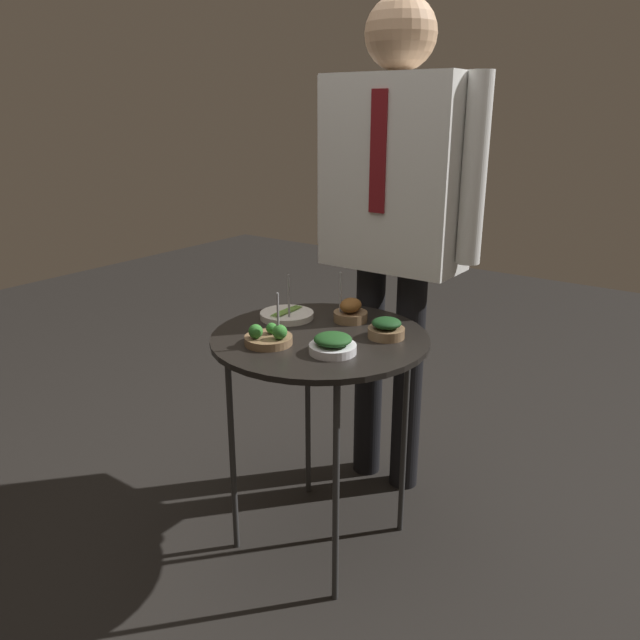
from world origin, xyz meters
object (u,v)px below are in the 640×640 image
object	(u,v)px
bowl_spinach_far_rim	(386,329)
bowl_roast_center	(349,311)
bowl_asparagus_mid_left	(287,315)
waiter_figure	(395,198)
bowl_spinach_front_right	(333,344)
serving_cart	(320,352)
bowl_broccoli_back_right	(269,337)

from	to	relation	value
bowl_spinach_far_rim	bowl_roast_center	xyz separation A→B (m)	(-0.18, 0.07, 0.00)
bowl_asparagus_mid_left	waiter_figure	xyz separation A→B (m)	(0.17, 0.40, 0.36)
bowl_spinach_far_rim	bowl_asparagus_mid_left	bearing A→B (deg)	-174.67
bowl_asparagus_mid_left	waiter_figure	world-z (taller)	waiter_figure
bowl_spinach_far_rim	bowl_spinach_front_right	bearing A→B (deg)	-106.51
serving_cart	bowl_spinach_far_rim	world-z (taller)	bowl_spinach_far_rim
serving_cart	bowl_roast_center	distance (m)	0.19
bowl_spinach_front_right	bowl_roast_center	xyz separation A→B (m)	(-0.12, 0.27, 0.01)
bowl_spinach_far_rim	bowl_roast_center	bearing A→B (deg)	159.27
bowl_asparagus_mid_left	bowl_roast_center	world-z (taller)	bowl_roast_center
bowl_broccoli_back_right	waiter_figure	distance (m)	0.72
bowl_broccoli_back_right	bowl_roast_center	xyz separation A→B (m)	(0.07, 0.33, 0.01)
bowl_roast_center	bowl_broccoli_back_right	bearing A→B (deg)	-102.71
bowl_broccoli_back_right	bowl_spinach_far_rim	distance (m)	0.36
bowl_spinach_front_right	bowl_spinach_far_rim	distance (m)	0.21
bowl_broccoli_back_right	bowl_spinach_far_rim	bearing A→B (deg)	45.40
bowl_spinach_far_rim	serving_cart	bearing A→B (deg)	-149.38
bowl_roast_center	bowl_spinach_far_rim	bearing A→B (deg)	-20.73
bowl_spinach_front_right	waiter_figure	xyz separation A→B (m)	(-0.13, 0.57, 0.34)
serving_cart	bowl_asparagus_mid_left	size ratio (longest dim) A/B	4.18
serving_cart	bowl_roast_center	xyz separation A→B (m)	(-0.00, 0.17, 0.09)
bowl_asparagus_mid_left	bowl_spinach_far_rim	bearing A→B (deg)	5.33
bowl_spinach_front_right	bowl_asparagus_mid_left	size ratio (longest dim) A/B	0.77
bowl_spinach_front_right	bowl_spinach_far_rim	size ratio (longest dim) A/B	1.21
bowl_broccoli_back_right	bowl_spinach_far_rim	world-z (taller)	bowl_broccoli_back_right
bowl_spinach_front_right	bowl_roast_center	size ratio (longest dim) A/B	0.83
bowl_asparagus_mid_left	bowl_broccoli_back_right	xyz separation A→B (m)	(0.11, -0.22, 0.01)
bowl_spinach_front_right	bowl_roast_center	world-z (taller)	bowl_roast_center
bowl_broccoli_back_right	bowl_spinach_front_right	bearing A→B (deg)	15.94
bowl_spinach_front_right	bowl_spinach_far_rim	bearing A→B (deg)	73.49
serving_cart	bowl_spinach_far_rim	xyz separation A→B (m)	(0.18, 0.10, 0.08)
bowl_spinach_front_right	bowl_asparagus_mid_left	distance (m)	0.35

